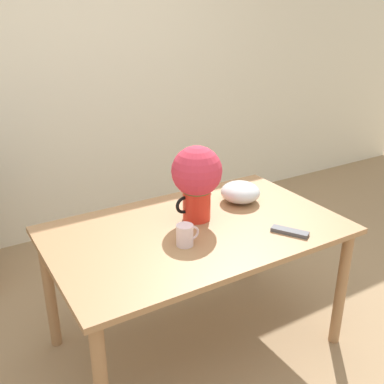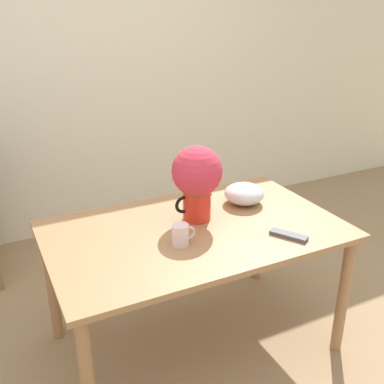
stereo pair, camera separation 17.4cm
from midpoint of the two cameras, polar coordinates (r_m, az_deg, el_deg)
ground_plane at (r=2.57m, az=-0.35°, el=-22.13°), size 12.00×12.00×0.00m
wall_back at (r=3.71m, az=-16.76°, el=13.90°), size 8.00×0.05×2.60m
table at (r=2.37m, az=-1.58°, el=-6.49°), size 1.51×0.93×0.74m
flower_vase at (r=2.33m, az=-1.53°, el=1.79°), size 0.27×0.27×0.41m
coffee_mug at (r=2.15m, az=-3.17°, el=-5.52°), size 0.12×0.08×0.11m
white_bowl at (r=2.61m, az=4.29°, el=-0.03°), size 0.23×0.23×0.12m
remote_control at (r=2.30m, az=10.22°, el=-5.01°), size 0.14×0.19×0.02m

